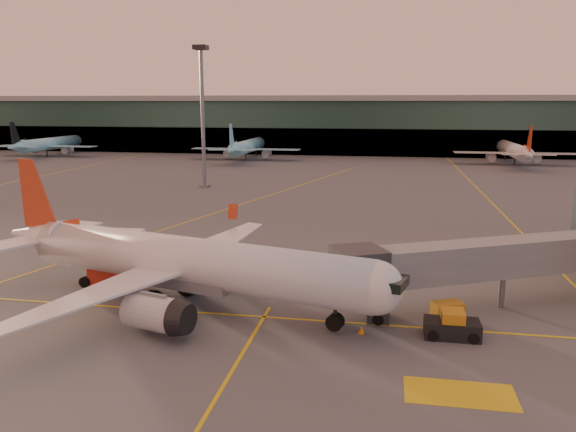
% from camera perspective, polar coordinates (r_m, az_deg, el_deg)
% --- Properties ---
extents(ground, '(600.00, 600.00, 0.00)m').
position_cam_1_polar(ground, '(39.32, -11.38, -12.20)').
color(ground, '#4C4F54').
rests_on(ground, ground).
extents(taxi_markings, '(100.12, 173.00, 0.01)m').
position_cam_1_polar(taxi_markings, '(82.14, -4.82, 0.48)').
color(taxi_markings, gold).
rests_on(taxi_markings, ground).
extents(terminal, '(400.00, 20.00, 17.60)m').
position_cam_1_polar(terminal, '(175.82, 5.81, 9.20)').
color(terminal, '#19382D').
rests_on(terminal, ground).
extents(mast_west_near, '(2.40, 2.40, 25.60)m').
position_cam_1_polar(mast_west_near, '(104.92, -8.69, 10.94)').
color(mast_west_near, slate).
rests_on(mast_west_near, ground).
extents(distant_aircraft_row, '(225.00, 34.00, 13.00)m').
position_cam_1_polar(distant_aircraft_row, '(166.45, -13.82, 5.78)').
color(distant_aircraft_row, '#8AD8E7').
rests_on(distant_aircraft_row, ground).
extents(main_airplane, '(35.36, 32.23, 10.84)m').
position_cam_1_polar(main_airplane, '(44.30, -11.00, -4.61)').
color(main_airplane, silver).
rests_on(main_airplane, ground).
extents(jet_bridge, '(26.62, 15.26, 5.52)m').
position_cam_1_polar(jet_bridge, '(47.03, 22.44, -4.02)').
color(jet_bridge, slate).
rests_on(jet_bridge, ground).
extents(catering_truck, '(6.20, 2.93, 4.75)m').
position_cam_1_polar(catering_truck, '(51.33, -17.82, -3.68)').
color(catering_truck, red).
rests_on(catering_truck, ground).
extents(gpu_cart, '(2.57, 2.09, 1.30)m').
position_cam_1_polar(gpu_cart, '(43.29, 15.91, -9.26)').
color(gpu_cart, '#C17D18').
rests_on(gpu_cart, ground).
extents(pushback_tug, '(3.69, 2.03, 1.89)m').
position_cam_1_polar(pushback_tug, '(40.19, 16.33, -10.73)').
color(pushback_tug, black).
rests_on(pushback_tug, ground).
extents(cone_nose, '(0.49, 0.49, 0.63)m').
position_cam_1_polar(cone_nose, '(41.72, 15.67, -10.54)').
color(cone_nose, orange).
rests_on(cone_nose, ground).
extents(cone_wing_left, '(0.42, 0.42, 0.53)m').
position_cam_1_polar(cone_wing_left, '(60.94, -5.63, -3.19)').
color(cone_wing_left, orange).
rests_on(cone_wing_left, ground).
extents(cone_fwd, '(0.47, 0.47, 0.60)m').
position_cam_1_polar(cone_fwd, '(39.72, 7.47, -11.36)').
color(cone_fwd, orange).
rests_on(cone_fwd, ground).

